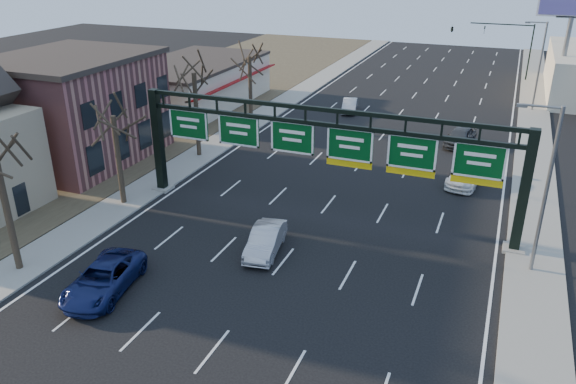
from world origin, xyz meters
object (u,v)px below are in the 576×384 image
at_px(car_white_wagon, 466,174).
at_px(car_silver_sedan, 266,240).
at_px(sign_gantry, 323,148).
at_px(car_blue_suv, 104,279).

bearing_deg(car_white_wagon, car_silver_sedan, -114.08).
xyz_separation_m(sign_gantry, car_blue_suv, (-7.35, -12.01, -3.88)).
bearing_deg(car_blue_suv, car_silver_sedan, 39.09).
xyz_separation_m(car_blue_suv, car_white_wagon, (15.33, 21.11, -0.02)).
xyz_separation_m(car_silver_sedan, car_white_wagon, (9.48, 14.48, -0.00)).
relative_size(sign_gantry, car_white_wagon, 4.93).
xyz_separation_m(sign_gantry, car_silver_sedan, (-1.49, -5.37, -3.90)).
xyz_separation_m(car_blue_suv, car_silver_sedan, (5.85, 6.63, -0.02)).
bearing_deg(sign_gantry, car_silver_sedan, -105.55).
bearing_deg(car_white_wagon, sign_gantry, -122.11).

